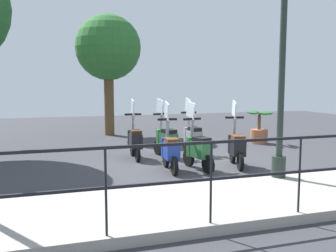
# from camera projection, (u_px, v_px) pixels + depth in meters

# --- Properties ---
(ground_plane) EXTENTS (28.00, 28.00, 0.00)m
(ground_plane) POSITION_uv_depth(u_px,v_px,m) (190.00, 162.00, 9.21)
(ground_plane) COLOR #38383D
(promenade_walkway) EXTENTS (2.20, 20.00, 0.15)m
(promenade_walkway) POSITION_uv_depth(u_px,v_px,m) (258.00, 196.00, 6.22)
(promenade_walkway) COLOR #A39E93
(promenade_walkway) RESTS_ON ground_plane
(fence_railing) EXTENTS (0.04, 16.03, 1.07)m
(fence_railing) POSITION_uv_depth(u_px,v_px,m) (300.00, 159.00, 5.13)
(fence_railing) COLOR black
(fence_railing) RESTS_ON promenade_walkway
(lamp_post_near) EXTENTS (0.26, 0.90, 3.95)m
(lamp_post_near) POSITION_uv_depth(u_px,v_px,m) (281.00, 86.00, 7.00)
(lamp_post_near) COLOR #232D28
(lamp_post_near) RESTS_ON promenade_walkway
(tree_distant) EXTENTS (2.41, 2.41, 4.46)m
(tree_distant) POSITION_uv_depth(u_px,v_px,m) (108.00, 49.00, 13.76)
(tree_distant) COLOR brown
(tree_distant) RESTS_ON ground_plane
(potted_palm) EXTENTS (1.06, 0.66, 1.05)m
(potted_palm) POSITION_uv_depth(u_px,v_px,m) (259.00, 130.00, 12.14)
(potted_palm) COLOR #9E5B3D
(potted_palm) RESTS_ON ground_plane
(scooter_near_0) EXTENTS (1.21, 0.53, 1.54)m
(scooter_near_0) POSITION_uv_depth(u_px,v_px,m) (237.00, 146.00, 8.70)
(scooter_near_0) COLOR black
(scooter_near_0) RESTS_ON ground_plane
(scooter_near_1) EXTENTS (1.23, 0.47, 1.54)m
(scooter_near_1) POSITION_uv_depth(u_px,v_px,m) (198.00, 149.00, 8.37)
(scooter_near_1) COLOR black
(scooter_near_1) RESTS_ON ground_plane
(scooter_near_2) EXTENTS (1.23, 0.44, 1.54)m
(scooter_near_2) POSITION_uv_depth(u_px,v_px,m) (170.00, 150.00, 8.25)
(scooter_near_2) COLOR black
(scooter_near_2) RESTS_ON ground_plane
(scooter_far_0) EXTENTS (1.23, 0.44, 1.54)m
(scooter_far_0) POSITION_uv_depth(u_px,v_px,m) (192.00, 137.00, 10.25)
(scooter_far_0) COLOR black
(scooter_far_0) RESTS_ON ground_plane
(scooter_far_1) EXTENTS (1.22, 0.50, 1.54)m
(scooter_far_1) POSITION_uv_depth(u_px,v_px,m) (166.00, 139.00, 9.78)
(scooter_far_1) COLOR black
(scooter_far_1) RESTS_ON ground_plane
(scooter_far_2) EXTENTS (1.23, 0.44, 1.54)m
(scooter_far_2) POSITION_uv_depth(u_px,v_px,m) (135.00, 140.00, 9.62)
(scooter_far_2) COLOR black
(scooter_far_2) RESTS_ON ground_plane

